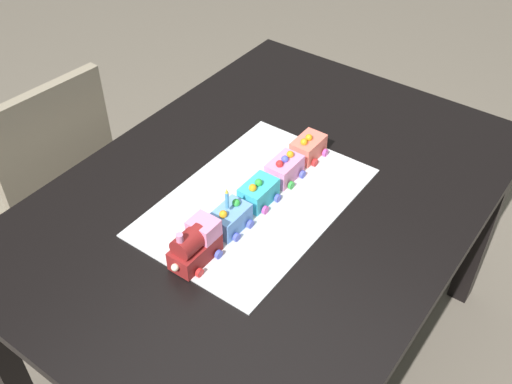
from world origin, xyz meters
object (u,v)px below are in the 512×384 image
Objects in this scene: birthday_candle at (229,199)px; dining_table at (269,220)px; cake_car_flatbed_turquoise at (260,193)px; cake_car_hopper_bubblegum at (286,169)px; chair at (47,176)px; cake_car_tanker_coral at (309,148)px; cake_car_gondola_sky_blue at (232,219)px; cake_locomotive at (197,245)px.

dining_table is at bearing 1.48° from birthday_candle.
birthday_candle is (-0.13, 0.00, 0.07)m from cake_car_flatbed_turquoise.
cake_car_hopper_bubblegum reaches higher than dining_table.
chair is at bearing 95.59° from cake_car_flatbed_turquoise.
chair is at bearing 103.46° from cake_car_hopper_bubblegum.
cake_car_tanker_coral is 0.37m from birthday_candle.
cake_car_tanker_coral is at bearing 0.00° from cake_car_gondola_sky_blue.
chair is 0.91m from cake_locomotive.
cake_car_tanker_coral is 1.72× the size of birthday_candle.
cake_car_gondola_sky_blue is 0.24m from cake_car_hopper_bubblegum.
dining_table is at bearing 178.56° from cake_car_tanker_coral.
cake_car_tanker_coral is at bearing -0.00° from birthday_candle.
chair is at bearing 99.16° from dining_table.
cake_car_tanker_coral is (0.35, 0.00, 0.00)m from cake_car_gondola_sky_blue.
cake_locomotive is at bearing 180.00° from cake_car_gondola_sky_blue.
birthday_candle reaches higher than dining_table.
cake_locomotive is 1.40× the size of cake_car_hopper_bubblegum.
birthday_candle is at bearing -178.52° from dining_table.
cake_car_flatbed_turquoise is 1.00× the size of cake_car_tanker_coral.
birthday_candle reaches higher than cake_car_gondola_sky_blue.
cake_car_gondola_sky_blue and cake_car_tanker_coral have the same top height.
cake_car_tanker_coral is (0.48, 0.00, -0.02)m from cake_locomotive.
cake_car_gondola_sky_blue is 1.00× the size of cake_car_tanker_coral.
cake_locomotive is at bearing -179.11° from dining_table.
dining_table is 0.16m from cake_car_hopper_bubblegum.
chair is 8.60× the size of cake_car_hopper_bubblegum.
cake_car_hopper_bubblegum is at bearing -180.00° from cake_car_tanker_coral.
cake_car_hopper_bubblegum is 1.00× the size of cake_car_tanker_coral.
dining_table is 10.00× the size of cake_locomotive.
chair is 6.14× the size of cake_locomotive.
birthday_candle is at bearing 91.93° from chair.
chair is 14.80× the size of birthday_candle.
chair is at bearing 78.89° from cake_locomotive.
cake_car_hopper_bubblegum is (0.36, -0.00, -0.02)m from cake_locomotive.
dining_table is 24.10× the size of birthday_candle.
cake_car_flatbed_turquoise is at bearing -0.00° from birthday_candle.
dining_table is 0.22m from cake_car_gondola_sky_blue.
chair is 0.94m from cake_car_tanker_coral.
cake_car_hopper_bubblegum is (0.12, -0.00, 0.00)m from cake_car_flatbed_turquoise.
cake_locomotive is at bearing 180.00° from cake_car_flatbed_turquoise.
chair is 8.60× the size of cake_car_tanker_coral.
birthday_candle is at bearing 180.00° from cake_car_hopper_bubblegum.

